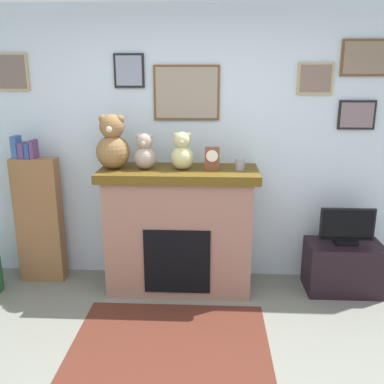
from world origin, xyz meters
name	(u,v)px	position (x,y,z in m)	size (l,w,h in m)	color
back_wall	(191,146)	(0.00, 2.00, 1.31)	(5.20, 0.15, 2.60)	silver
fireplace	(179,229)	(-0.09, 1.66, 0.59)	(1.43, 0.62, 1.16)	#956858
bookshelf	(39,217)	(-1.46, 1.74, 0.65)	(0.43, 0.16, 1.43)	brown
tv_stand	(343,267)	(1.45, 1.64, 0.24)	(0.68, 0.40, 0.47)	black
television	(347,227)	(1.45, 1.64, 0.63)	(0.49, 0.14, 0.34)	black
area_rug	(170,345)	(-0.09, 0.70, 0.00)	(1.49, 1.18, 0.01)	#4D2319
candle_jar	(240,164)	(0.46, 1.64, 1.21)	(0.08, 0.08, 0.10)	gray
mantel_clock	(212,158)	(0.21, 1.64, 1.26)	(0.13, 0.10, 0.20)	brown
teddy_bear_cream	(113,144)	(-0.68, 1.64, 1.38)	(0.30, 0.30, 0.49)	olive
teddy_bear_grey	(145,153)	(-0.39, 1.64, 1.30)	(0.20, 0.20, 0.32)	#A69286
teddy_bear_brown	(182,152)	(-0.05, 1.64, 1.31)	(0.21, 0.21, 0.34)	#C1BF87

